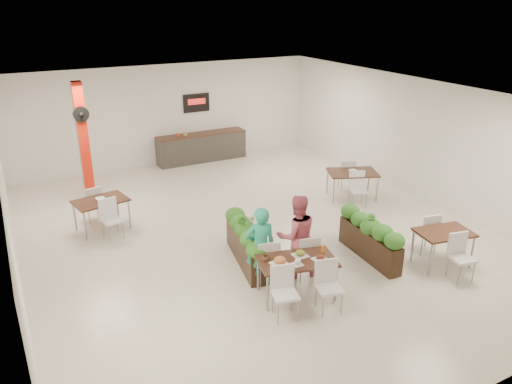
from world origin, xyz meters
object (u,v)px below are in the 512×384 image
diner_woman (297,236)px  side_table_b (352,176)px  main_table (296,265)px  planter_left (245,240)px  planter_right (370,236)px  side_table_c (444,237)px  side_table_a (101,205)px  service_counter (202,146)px  diner_man (260,247)px  red_column (84,142)px

diner_woman → side_table_b: size_ratio=1.02×
main_table → planter_left: size_ratio=0.91×
planter_right → side_table_c: bearing=-39.4°
main_table → side_table_a: same height
service_counter → diner_man: size_ratio=1.88×
side_table_a → service_counter: bearing=33.0°
diner_man → diner_woman: bearing=-166.1°
diner_woman → side_table_a: 4.87m
red_column → planter_left: size_ratio=1.56×
diner_woman → side_table_a: bearing=-38.9°
red_column → main_table: red_column is taller
main_table → side_table_c: (3.25, -0.42, -0.02)m
service_counter → side_table_b: service_counter is taller
service_counter → side_table_b: 5.54m
service_counter → side_table_a: 5.62m
side_table_b → side_table_c: (-0.66, -3.80, -0.02)m
red_column → side_table_c: size_ratio=1.92×
side_table_c → main_table: bearing=-176.4°
main_table → side_table_b: size_ratio=1.13×
planter_left → side_table_c: bearing=-28.9°
side_table_b → red_column: bearing=176.4°
diner_man → planter_right: (2.52, -0.15, -0.30)m
planter_left → side_table_a: 3.76m
diner_man → side_table_b: 5.10m
red_column → side_table_c: red_column is taller
side_table_a → main_table: bearing=-71.2°
main_table → side_table_c: bearing=-7.3°
planter_right → side_table_c: (1.12, -0.92, 0.12)m
service_counter → planter_left: bearing=-104.8°
diner_woman → side_table_c: (2.84, -1.07, -0.23)m
red_column → side_table_a: red_column is taller
side_table_b → planter_right: bearing=-99.1°
red_column → planter_left: (2.18, -5.00, -1.12)m
diner_man → planter_left: 0.93m
side_table_a → side_table_c: 7.61m
red_column → diner_woman: (2.85, -5.88, -0.80)m
red_column → side_table_b: 7.17m
side_table_a → planter_right: bearing=-51.2°
service_counter → side_table_c: bearing=-79.1°
service_counter → side_table_c: service_counter is taller
main_table → diner_woman: 0.80m
side_table_a → side_table_b: bearing=-20.5°
red_column → diner_man: bearing=-70.7°
side_table_b → diner_woman: bearing=-119.4°
red_column → planter_right: (4.58, -6.02, -1.15)m
red_column → planter_right: 7.65m
red_column → side_table_a: 2.24m
side_table_c → red_column: bearing=140.3°
side_table_c → diner_woman: bearing=170.3°
planter_left → planter_right: bearing=-23.1°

